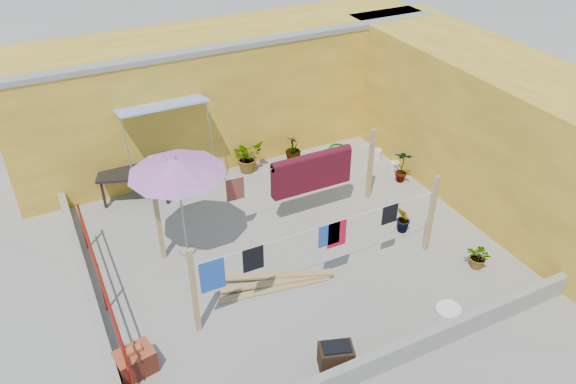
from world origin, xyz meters
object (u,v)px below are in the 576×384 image
object	(u,v)px
outdoor_table	(134,173)
white_basin	(449,310)
brick_stack	(135,361)
water_jug_a	(394,167)
water_jug_b	(377,154)
plant_back_a	(248,156)
patio_umbrella	(177,167)
brazier	(336,357)
green_hose	(338,148)

from	to	relation	value
outdoor_table	white_basin	xyz separation A→B (m)	(4.17, -6.24, -0.64)
brick_stack	water_jug_a	distance (m)	8.08
water_jug_b	plant_back_a	size ratio (longest dim) A/B	0.41
white_basin	water_jug_b	size ratio (longest dim) A/B	1.44
patio_umbrella	plant_back_a	xyz separation A→B (m)	(2.43, 2.45, -1.64)
white_basin	brick_stack	bearing A→B (deg)	167.37
outdoor_table	brazier	bearing A→B (deg)	-75.31
white_basin	water_jug_a	bearing A→B (deg)	66.31
patio_umbrella	water_jug_a	xyz separation A→B (m)	(5.71, 0.66, -1.90)
water_jug_b	brick_stack	bearing A→B (deg)	-151.53
white_basin	green_hose	distance (m)	6.34
outdoor_table	brick_stack	bearing A→B (deg)	-104.18
patio_umbrella	white_basin	world-z (taller)	patio_umbrella
brazier	white_basin	xyz separation A→B (m)	(2.50, 0.16, -0.20)
outdoor_table	brazier	xyz separation A→B (m)	(1.68, -6.40, -0.45)
patio_umbrella	brazier	bearing A→B (deg)	-72.32
water_jug_a	green_hose	world-z (taller)	water_jug_a
outdoor_table	water_jug_a	bearing A→B (deg)	-16.25
brazier	plant_back_a	size ratio (longest dim) A/B	0.76
patio_umbrella	water_jug_b	world-z (taller)	patio_umbrella
patio_umbrella	water_jug_b	distance (m)	6.19
water_jug_b	green_hose	distance (m)	1.16
water_jug_b	white_basin	bearing A→B (deg)	-110.50
white_basin	brazier	bearing A→B (deg)	-176.44
patio_umbrella	water_jug_a	size ratio (longest dim) A/B	6.55
green_hose	plant_back_a	world-z (taller)	plant_back_a
outdoor_table	green_hose	size ratio (longest dim) A/B	3.67
plant_back_a	green_hose	bearing A→B (deg)	-1.01
outdoor_table	green_hose	xyz separation A→B (m)	(5.49, -0.05, -0.66)
brazier	water_jug_a	distance (m)	6.41
outdoor_table	water_jug_b	distance (m)	6.24
green_hose	plant_back_a	distance (m)	2.68
brazier	white_basin	distance (m)	2.51
white_basin	green_hose	bearing A→B (deg)	77.98
brick_stack	green_hose	size ratio (longest dim) A/B	1.37
patio_umbrella	outdoor_table	size ratio (longest dim) A/B	1.34
water_jug_b	plant_back_a	bearing A→B (deg)	162.89
water_jug_a	white_basin	bearing A→B (deg)	-113.69
outdoor_table	white_basin	bearing A→B (deg)	-56.24
plant_back_a	brazier	bearing A→B (deg)	-100.32
outdoor_table	plant_back_a	bearing A→B (deg)	0.00
outdoor_table	white_basin	size ratio (longest dim) A/B	3.68
water_jug_a	plant_back_a	bearing A→B (deg)	151.48
outdoor_table	brazier	size ratio (longest dim) A/B	2.81
brick_stack	white_basin	xyz separation A→B (m)	(5.44, -1.22, -0.18)
outdoor_table	water_jug_a	world-z (taller)	outdoor_table
brick_stack	water_jug_a	world-z (taller)	brick_stack
water_jug_a	water_jug_b	xyz separation A→B (m)	(0.00, 0.77, -0.01)
patio_umbrella	water_jug_b	size ratio (longest dim) A/B	7.09
brazier	plant_back_a	world-z (taller)	plant_back_a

